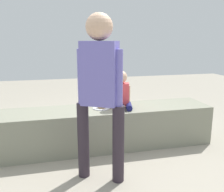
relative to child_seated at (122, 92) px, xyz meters
The scene contains 11 objects.
ground_plane 0.77m from the child_seated, behind, with size 12.00×12.00×0.00m, color #9D9483.
concrete_ledge 0.54m from the child_seated, behind, with size 2.88×0.59×0.52m, color gray.
child_seated is the anchor object (origin of this frame).
adult_standing 0.90m from the child_seated, 119.93° to the right, with size 0.43×0.33×1.62m.
cake_plate 0.33m from the child_seated, behind, with size 0.22×0.22×0.07m.
gift_bag 1.50m from the child_seated, 100.47° to the left, with size 0.24×0.12×0.37m.
railing_post 0.96m from the child_seated, 92.12° to the left, with size 0.36×0.36×1.27m.
water_bottle_near_gift 2.08m from the child_seated, 139.11° to the left, with size 0.07×0.07×0.19m.
party_cup_red 1.19m from the child_seated, 37.70° to the left, with size 0.09×0.09×0.11m, color red.
cake_box_white 1.76m from the child_seated, 129.37° to the left, with size 0.31×0.29×0.15m, color white.
handbag_black_leather 1.35m from the child_seated, 141.15° to the left, with size 0.33×0.15×0.36m.
Camera 1 is at (-0.62, -3.03, 1.39)m, focal length 39.74 mm.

